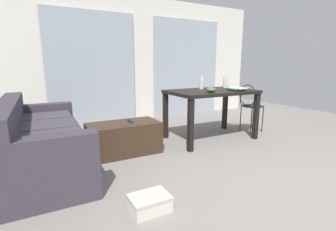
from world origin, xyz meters
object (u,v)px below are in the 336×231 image
Objects in this scene: couch at (40,142)px; shoebox at (150,203)px; bottle_far at (225,82)px; wire_chair at (250,102)px; tv_remote_primary at (130,121)px; coffee_table at (124,138)px; craft_table at (211,97)px; bowl at (211,90)px; book_stack at (236,89)px; bottle_near at (202,84)px.

shoebox is (0.77, -1.39, -0.25)m from couch.
bottle_far is at bearing 4.31° from couch.
wire_chair is 2.25m from tv_remote_primary.
bottle_far reaches higher than coffee_table.
tv_remote_primary is at bearing 76.30° from shoebox.
craft_table is at bearing -155.52° from bottle_far.
coffee_table is 2.86× the size of shoebox.
wire_chair is at bearing 11.92° from bowl.
tv_remote_primary is at bearing 168.18° from bowl.
bowl reaches higher than tv_remote_primary.
shoebox is at bearing -98.73° from tv_remote_primary.
couch is 2.87m from book_stack.
couch is 3.01m from bottle_far.
book_stack is 2.11× the size of tv_remote_primary.
bottle_near is (-0.92, 0.21, 0.35)m from wire_chair.
coffee_table is 1.45m from bowl.
bowl is 0.42× the size of shoebox.
shoebox is at bearing -61.17° from couch.
couch is 2.17× the size of coffee_table.
bottle_near reaches higher than tv_remote_primary.
couch reaches higher than shoebox.
bowl is at bearing -5.30° from couch.
bowl reaches higher than couch.
bottle_far is at bearing 72.16° from book_stack.
tv_remote_primary is at bearing 178.90° from craft_table.
shoebox is (-0.24, -1.40, -0.15)m from coffee_table.
shoebox is (-0.35, -1.43, -0.37)m from tv_remote_primary.
bottle_far is at bearing 152.89° from wire_chair.
couch is 6.21× the size of shoebox.
couch is at bearing -173.24° from tv_remote_primary.
bowl is at bearing -107.97° from bottle_near.
bowl is 1.27m from tv_remote_primary.
craft_table is 0.55m from bottle_far.
bowl is 0.96× the size of tv_remote_primary.
couch is 1.61m from shoebox.
craft_table is at bearing -78.75° from bottle_near.
bottle_near reaches higher than book_stack.
wire_chair reaches higher than couch.
craft_table is 0.89m from wire_chair.
coffee_table is (1.01, 0.01, -0.10)m from couch.
bowl reaches higher than wire_chair.
craft_table is 0.32m from bowl.
bowl is at bearing -146.30° from bottle_far.
bottle_far reaches higher than wire_chair.
craft_table is 1.39m from tv_remote_primary.
wire_chair is at bearing 0.20° from couch.
bottle_near is at bearing 43.96° from shoebox.
craft_table is at bearing 3.87° from tv_remote_primary.
bowl is at bearing -129.56° from craft_table.
couch is 3.37m from wire_chair.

